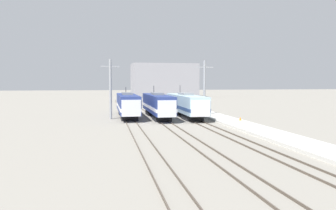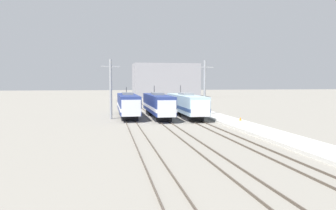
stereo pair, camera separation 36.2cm
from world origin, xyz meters
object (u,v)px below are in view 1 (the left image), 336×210
object	(u,v)px
locomotive_far_left	(127,104)
traffic_cone	(240,119)
locomotive_center	(158,105)
locomotive_far_right	(186,105)
catenary_tower_left	(110,88)
catenary_tower_right	(204,88)

from	to	relation	value
locomotive_far_left	traffic_cone	bearing A→B (deg)	-35.43
locomotive_center	traffic_cone	world-z (taller)	locomotive_center
locomotive_far_right	catenary_tower_left	xyz separation A→B (m)	(-12.34, -0.59, 2.79)
locomotive_far_left	locomotive_center	size ratio (longest dim) A/B	1.00
catenary_tower_left	traffic_cone	world-z (taller)	catenary_tower_left
catenary_tower_left	catenary_tower_right	distance (m)	15.30
locomotive_far_left	catenary_tower_right	xyz separation A→B (m)	(12.51, -2.47, 2.76)
catenary_tower_right	locomotive_far_left	bearing A→B (deg)	168.82
catenary_tower_right	traffic_cone	world-z (taller)	catenary_tower_right
traffic_cone	catenary_tower_left	bearing A→B (deg)	155.06
locomotive_far_left	locomotive_far_right	bearing A→B (deg)	-11.18
locomotive_center	traffic_cone	bearing A→B (deg)	-40.52
catenary_tower_left	catenary_tower_right	world-z (taller)	same
locomotive_center	locomotive_far_right	distance (m)	4.78
locomotive_center	locomotive_far_right	world-z (taller)	locomotive_far_right
locomotive_far_right	traffic_cone	distance (m)	10.78
locomotive_center	catenary_tower_right	distance (m)	8.24
locomotive_far_left	traffic_cone	xyz separation A→B (m)	(15.30, -10.88, -1.51)
catenary_tower_left	locomotive_center	bearing A→B (deg)	4.41
catenary_tower_left	catenary_tower_right	bearing A→B (deg)	0.00
locomotive_center	catenary_tower_left	size ratio (longest dim) A/B	1.90
locomotive_center	catenary_tower_right	bearing A→B (deg)	-4.31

